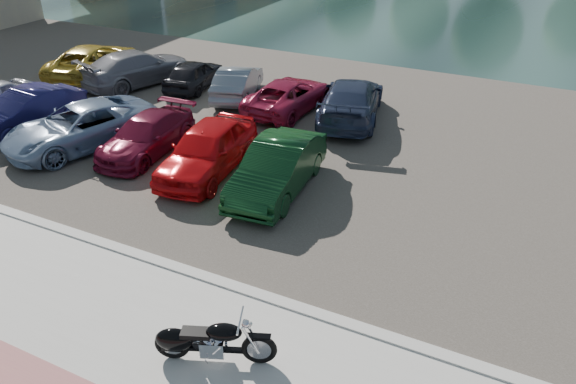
% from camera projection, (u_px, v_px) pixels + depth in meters
% --- Properties ---
extents(ground, '(200.00, 200.00, 0.00)m').
position_uv_depth(ground, '(171.00, 344.00, 11.18)').
color(ground, '#595447').
rests_on(ground, ground).
extents(promenade, '(60.00, 6.00, 0.10)m').
position_uv_depth(promenade, '(138.00, 377.00, 10.37)').
color(promenade, beige).
rests_on(promenade, ground).
extents(kerb, '(60.00, 0.30, 0.14)m').
position_uv_depth(kerb, '(225.00, 284.00, 12.70)').
color(kerb, beige).
rests_on(kerb, ground).
extents(parking_lot, '(60.00, 18.00, 0.04)m').
position_uv_depth(parking_lot, '(361.00, 140.00, 19.75)').
color(parking_lot, '#443F37').
rests_on(parking_lot, ground).
extents(motorcycle, '(2.22, 1.13, 1.05)m').
position_uv_depth(motorcycle, '(204.00, 341.00, 10.47)').
color(motorcycle, black).
rests_on(motorcycle, promenade).
extents(car_1, '(1.98, 4.51, 1.44)m').
position_uv_depth(car_1, '(27.00, 111.00, 20.19)').
color(car_1, '#181646').
rests_on(car_1, parking_lot).
extents(car_2, '(4.02, 5.69, 1.44)m').
position_uv_depth(car_2, '(81.00, 126.00, 18.93)').
color(car_2, '#7990B0').
rests_on(car_2, parking_lot).
extents(car_3, '(2.02, 4.34, 1.23)m').
position_uv_depth(car_3, '(146.00, 135.00, 18.54)').
color(car_3, maroon).
rests_on(car_3, parking_lot).
extents(car_4, '(2.35, 4.71, 1.54)m').
position_uv_depth(car_4, '(207.00, 149.00, 17.25)').
color(car_4, red).
rests_on(car_4, parking_lot).
extents(car_5, '(1.96, 4.61, 1.48)m').
position_uv_depth(car_5, '(278.00, 168.00, 16.20)').
color(car_5, '#0E3417').
rests_on(car_5, parking_lot).
extents(car_6, '(3.45, 5.65, 1.46)m').
position_uv_depth(car_6, '(94.00, 61.00, 25.63)').
color(car_6, '#AA8D27').
rests_on(car_6, parking_lot).
extents(car_7, '(3.41, 5.50, 1.49)m').
position_uv_depth(car_7, '(137.00, 68.00, 24.66)').
color(car_7, gray).
rests_on(car_7, parking_lot).
extents(car_8, '(1.98, 3.84, 1.25)m').
position_uv_depth(car_8, '(194.00, 74.00, 24.21)').
color(car_8, black).
rests_on(car_8, parking_lot).
extents(car_9, '(2.45, 4.15, 1.29)m').
position_uv_depth(car_9, '(238.00, 82.00, 23.20)').
color(car_9, slate).
rests_on(car_9, parking_lot).
extents(car_10, '(2.28, 4.59, 1.25)m').
position_uv_depth(car_10, '(289.00, 95.00, 21.92)').
color(car_10, '#9F1A3D').
rests_on(car_10, parking_lot).
extents(car_11, '(3.29, 5.57, 1.51)m').
position_uv_depth(car_11, '(351.00, 100.00, 21.09)').
color(car_11, '#28324E').
rests_on(car_11, parking_lot).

